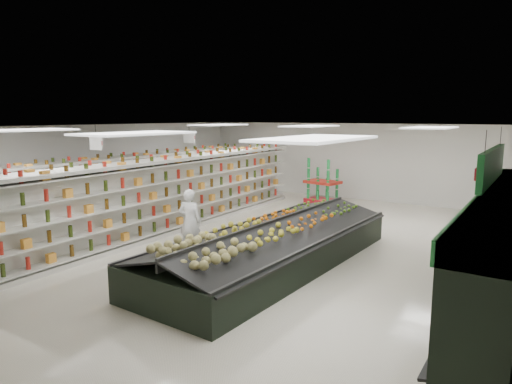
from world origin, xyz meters
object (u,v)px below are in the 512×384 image
Objects in this scene: gondola_left at (136,187)px; gondola_center at (172,197)px; shopper_main at (190,221)px; shopper_background at (236,182)px; produce_island at (274,244)px; soda_endcap at (323,184)px.

gondola_center is at bearing -20.30° from gondola_left.
shopper_main is 1.13× the size of shopper_background.
produce_island is 5.05× the size of shopper_background.
shopper_background is at bearing 102.36° from gondola_center.
gondola_left is 5.40m from shopper_main.
produce_island is at bearing -147.69° from shopper_background.
produce_island is 2.34m from shopper_main.
gondola_center is at bearing -51.95° from shopper_main.
shopper_main is 7.61m from shopper_background.
gondola_center is 8.69× the size of shopper_background.
produce_island is 8.59m from shopper_background.
gondola_left is 4.48m from shopper_background.
soda_endcap is at bearing 70.23° from gondola_center.
shopper_background is (-3.36, 6.82, -0.09)m from shopper_main.
gondola_center reaches higher than shopper_background.
shopper_background is at bearing -161.06° from soda_endcap.
gondola_center is at bearing -175.32° from shopper_background.
gondola_center is 5.37m from shopper_background.
gondola_center is 2.66m from shopper_main.
gondola_left reaches higher than produce_island.
produce_island is at bearing -73.65° from soda_endcap.
gondola_left is 8.25× the size of shopper_background.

